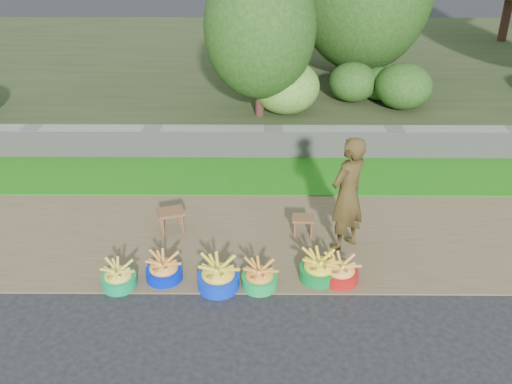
{
  "coord_description": "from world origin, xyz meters",
  "views": [
    {
      "loc": [
        -0.25,
        -5.62,
        4.53
      ],
      "look_at": [
        -0.29,
        1.3,
        0.75
      ],
      "focal_mm": 40.0,
      "sensor_mm": 36.0,
      "label": 1
    }
  ],
  "objects_px": {
    "basin_a": "(119,277)",
    "stool_right": "(303,221)",
    "basin_d": "(259,277)",
    "basin_c": "(218,276)",
    "basin_e": "(319,268)",
    "basin_b": "(164,269)",
    "basin_f": "(340,272)",
    "vendor_woman": "(348,195)",
    "stool_left": "(171,215)"
  },
  "relations": [
    {
      "from": "basin_f",
      "to": "stool_left",
      "type": "bearing_deg",
      "value": 153.02
    },
    {
      "from": "basin_b",
      "to": "basin_e",
      "type": "height_order",
      "value": "basin_e"
    },
    {
      "from": "basin_b",
      "to": "basin_f",
      "type": "distance_m",
      "value": 2.26
    },
    {
      "from": "basin_a",
      "to": "vendor_woman",
      "type": "bearing_deg",
      "value": 16.82
    },
    {
      "from": "basin_a",
      "to": "basin_c",
      "type": "xyz_separation_m",
      "value": [
        1.26,
        -0.01,
        0.03
      ]
    },
    {
      "from": "basin_e",
      "to": "vendor_woman",
      "type": "xyz_separation_m",
      "value": [
        0.41,
        0.73,
        0.68
      ]
    },
    {
      "from": "basin_e",
      "to": "vendor_woman",
      "type": "distance_m",
      "value": 1.08
    },
    {
      "from": "basin_c",
      "to": "basin_f",
      "type": "height_order",
      "value": "basin_c"
    },
    {
      "from": "basin_a",
      "to": "basin_e",
      "type": "bearing_deg",
      "value": 3.74
    },
    {
      "from": "basin_d",
      "to": "basin_e",
      "type": "xyz_separation_m",
      "value": [
        0.77,
        0.16,
        0.02
      ]
    },
    {
      "from": "basin_d",
      "to": "stool_left",
      "type": "bearing_deg",
      "value": 134.89
    },
    {
      "from": "basin_b",
      "to": "basin_d",
      "type": "xyz_separation_m",
      "value": [
        1.23,
        -0.14,
        -0.0
      ]
    },
    {
      "from": "basin_d",
      "to": "basin_e",
      "type": "relative_size",
      "value": 0.91
    },
    {
      "from": "basin_d",
      "to": "basin_c",
      "type": "bearing_deg",
      "value": -177.71
    },
    {
      "from": "basin_f",
      "to": "stool_left",
      "type": "xyz_separation_m",
      "value": [
        -2.32,
        1.18,
        0.13
      ]
    },
    {
      "from": "basin_b",
      "to": "basin_c",
      "type": "xyz_separation_m",
      "value": [
        0.71,
        -0.16,
        0.02
      ]
    },
    {
      "from": "basin_a",
      "to": "basin_b",
      "type": "relative_size",
      "value": 0.94
    },
    {
      "from": "basin_a",
      "to": "basin_b",
      "type": "height_order",
      "value": "basin_b"
    },
    {
      "from": "stool_left",
      "to": "stool_right",
      "type": "xyz_separation_m",
      "value": [
        1.92,
        -0.08,
        -0.04
      ]
    },
    {
      "from": "basin_f",
      "to": "vendor_woman",
      "type": "height_order",
      "value": "vendor_woman"
    },
    {
      "from": "basin_a",
      "to": "basin_d",
      "type": "bearing_deg",
      "value": 0.23
    },
    {
      "from": "basin_a",
      "to": "basin_c",
      "type": "relative_size",
      "value": 0.83
    },
    {
      "from": "stool_right",
      "to": "stool_left",
      "type": "bearing_deg",
      "value": 177.67
    },
    {
      "from": "stool_left",
      "to": "stool_right",
      "type": "distance_m",
      "value": 1.92
    },
    {
      "from": "stool_left",
      "to": "vendor_woman",
      "type": "distance_m",
      "value": 2.56
    },
    {
      "from": "basin_b",
      "to": "stool_left",
      "type": "bearing_deg",
      "value": 92.98
    },
    {
      "from": "basin_d",
      "to": "stool_right",
      "type": "relative_size",
      "value": 1.39
    },
    {
      "from": "vendor_woman",
      "to": "basin_d",
      "type": "bearing_deg",
      "value": -6.88
    },
    {
      "from": "stool_left",
      "to": "vendor_woman",
      "type": "xyz_separation_m",
      "value": [
        2.46,
        -0.41,
        0.57
      ]
    },
    {
      "from": "basin_b",
      "to": "vendor_woman",
      "type": "distance_m",
      "value": 2.61
    },
    {
      "from": "basin_e",
      "to": "basin_f",
      "type": "xyz_separation_m",
      "value": [
        0.27,
        -0.05,
        -0.01
      ]
    },
    {
      "from": "basin_e",
      "to": "basin_d",
      "type": "bearing_deg",
      "value": -168.26
    },
    {
      "from": "basin_c",
      "to": "stool_left",
      "type": "relative_size",
      "value": 1.2
    },
    {
      "from": "stool_left",
      "to": "basin_f",
      "type": "bearing_deg",
      "value": -26.98
    },
    {
      "from": "basin_a",
      "to": "basin_e",
      "type": "height_order",
      "value": "basin_e"
    },
    {
      "from": "basin_f",
      "to": "basin_b",
      "type": "bearing_deg",
      "value": 179.25
    },
    {
      "from": "basin_d",
      "to": "stool_right",
      "type": "height_order",
      "value": "basin_d"
    },
    {
      "from": "stool_left",
      "to": "basin_d",
      "type": "bearing_deg",
      "value": -45.11
    },
    {
      "from": "basin_f",
      "to": "basin_a",
      "type": "bearing_deg",
      "value": -177.62
    },
    {
      "from": "stool_right",
      "to": "basin_e",
      "type": "bearing_deg",
      "value": -82.68
    },
    {
      "from": "basin_e",
      "to": "vendor_woman",
      "type": "height_order",
      "value": "vendor_woman"
    },
    {
      "from": "basin_b",
      "to": "basin_f",
      "type": "height_order",
      "value": "basin_b"
    },
    {
      "from": "basin_d",
      "to": "basin_f",
      "type": "relative_size",
      "value": 0.99
    },
    {
      "from": "basin_d",
      "to": "basin_f",
      "type": "distance_m",
      "value": 1.04
    },
    {
      "from": "basin_a",
      "to": "stool_right",
      "type": "relative_size",
      "value": 1.35
    },
    {
      "from": "basin_f",
      "to": "basin_e",
      "type": "bearing_deg",
      "value": 169.61
    },
    {
      "from": "basin_b",
      "to": "basin_d",
      "type": "distance_m",
      "value": 1.23
    },
    {
      "from": "vendor_woman",
      "to": "stool_left",
      "type": "bearing_deg",
      "value": -53.25
    },
    {
      "from": "basin_a",
      "to": "basin_b",
      "type": "xyz_separation_m",
      "value": [
        0.55,
        0.15,
        0.01
      ]
    },
    {
      "from": "basin_f",
      "to": "stool_right",
      "type": "height_order",
      "value": "basin_f"
    }
  ]
}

